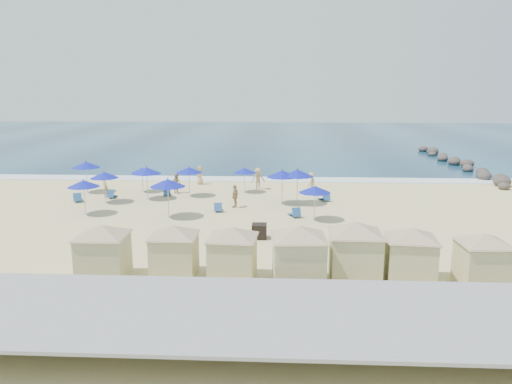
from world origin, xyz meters
TOP-DOWN VIEW (x-y plane):
  - ground at (0.00, 0.00)m, footprint 160.00×160.00m
  - ocean at (0.00, 55.00)m, footprint 160.00×80.00m
  - surf_line at (0.00, 15.50)m, footprint 160.00×2.50m
  - seawall at (0.00, -13.50)m, footprint 160.00×6.10m
  - rock_jetty at (24.01, 24.90)m, footprint 2.56×26.66m
  - trash_bin at (3.40, -3.05)m, footprint 0.84×0.84m
  - cabana_0 at (-3.22, -9.60)m, footprint 4.40×4.40m
  - cabana_1 at (-0.15, -9.11)m, footprint 4.21×4.21m
  - cabana_2 at (2.51, -9.38)m, footprint 4.26×4.26m
  - cabana_3 at (5.40, -9.88)m, footprint 4.68×4.68m
  - cabana_4 at (7.90, -9.13)m, footprint 4.68×4.68m
  - cabana_5 at (10.27, -9.29)m, footprint 4.36×4.36m
  - cabana_6 at (13.25, -9.55)m, footprint 4.16×4.16m
  - umbrella_0 at (-11.25, 9.00)m, footprint 2.33×2.33m
  - umbrella_1 at (-8.46, 5.40)m, footprint 2.12×2.12m
  - umbrella_2 at (-6.76, 9.44)m, footprint 1.82×1.82m
  - umbrella_3 at (-8.60, 1.81)m, footprint 2.16×2.16m
  - umbrella_4 at (-2.61, 7.94)m, footprint 2.13×2.13m
  - umbrella_5 at (-5.64, 6.71)m, footprint 2.27×2.27m
  - umbrella_6 at (-2.78, 1.28)m, footprint 2.37×2.37m
  - umbrella_7 at (1.63, 9.64)m, footprint 1.85×1.85m
  - umbrella_8 at (4.69, 5.59)m, footprint 2.30×2.30m
  - umbrella_9 at (5.79, 5.63)m, footprint 2.36×2.36m
  - umbrella_10 at (6.77, 1.02)m, footprint 2.09×2.09m
  - beach_chair_0 at (-10.67, 5.58)m, footprint 1.04×1.47m
  - beach_chair_1 at (-8.57, 7.01)m, footprint 0.63×1.25m
  - beach_chair_2 at (-4.43, 8.02)m, footprint 0.76×1.29m
  - beach_chair_3 at (0.26, 3.14)m, footprint 0.71×1.30m
  - beach_chair_4 at (5.55, 1.89)m, footprint 0.91×1.39m
  - beach_chair_5 at (7.91, 6.83)m, footprint 1.01×1.41m
  - beachgoer_0 at (-9.13, 7.25)m, footprint 0.68×0.66m
  - beachgoer_1 at (-3.88, 9.16)m, footprint 1.00×0.98m
  - beachgoer_2 at (1.33, 4.39)m, footprint 0.67×1.05m
  - beachgoer_3 at (7.07, 10.02)m, footprint 1.05×1.23m
  - beachgoer_4 at (-2.60, 13.00)m, footprint 0.91×0.95m
  - beachgoer_5 at (2.67, 10.99)m, footprint 1.29×0.90m

SIDE VIEW (x-z plane):
  - ground at x=0.00m, z-range 0.00..0.00m
  - ocean at x=0.00m, z-range 0.00..0.06m
  - surf_line at x=0.00m, z-range 0.00..0.08m
  - beach_chair_2 at x=-4.43m, z-range -0.10..0.56m
  - beach_chair_1 at x=-8.57m, z-range -0.10..0.57m
  - beach_chair_3 at x=0.26m, z-range -0.11..0.58m
  - beach_chair_4 at x=5.55m, z-range -0.11..0.60m
  - beach_chair_5 at x=7.91m, z-range -0.11..0.60m
  - beach_chair_0 at x=-10.67m, z-range -0.11..0.63m
  - rock_jetty at x=24.01m, z-range -0.12..0.84m
  - trash_bin at x=3.40m, z-range 0.00..0.83m
  - seawall at x=0.00m, z-range 0.04..1.26m
  - beachgoer_0 at x=-9.13m, z-range 0.00..1.57m
  - beachgoer_1 at x=-3.88m, z-range 0.00..1.62m
  - beachgoer_4 at x=-2.60m, z-range 0.00..1.64m
  - beachgoer_3 at x=7.07m, z-range 0.00..1.65m
  - beachgoer_2 at x=1.33m, z-range 0.00..1.66m
  - beachgoer_5 at x=2.67m, z-range 0.00..1.83m
  - cabana_6 at x=13.25m, z-range 0.19..2.80m
  - cabana_1 at x=-0.15m, z-range 0.19..2.83m
  - cabana_2 at x=2.51m, z-range 0.19..2.87m
  - cabana_5 at x=10.27m, z-range 0.20..2.95m
  - cabana_0 at x=-3.22m, z-range 0.20..2.96m
  - cabana_4 at x=7.90m, z-range 0.21..3.15m
  - cabana_3 at x=5.40m, z-range 0.21..3.16m
  - umbrella_2 at x=-6.76m, z-range 0.76..2.83m
  - umbrella_7 at x=1.63m, z-range 0.77..2.88m
  - umbrella_10 at x=6.77m, z-range 0.87..3.24m
  - umbrella_1 at x=-8.46m, z-range 0.89..3.30m
  - umbrella_4 at x=-2.61m, z-range 0.89..3.32m
  - umbrella_3 at x=-8.60m, z-range 0.90..3.36m
  - umbrella_5 at x=-5.64m, z-range 0.95..3.52m
  - umbrella_8 at x=4.69m, z-range 0.96..3.58m
  - umbrella_0 at x=-11.25m, z-range 0.97..3.62m
  - umbrella_9 at x=5.79m, z-range 0.99..3.67m
  - umbrella_6 at x=-2.78m, z-range 0.99..3.68m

